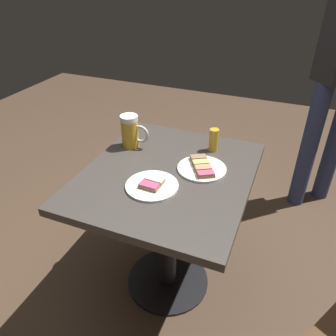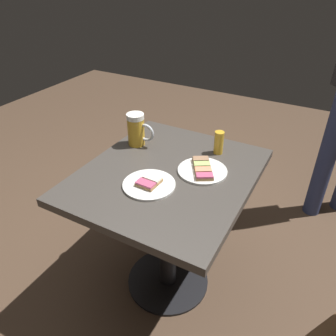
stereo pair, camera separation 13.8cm
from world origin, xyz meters
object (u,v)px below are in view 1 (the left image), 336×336
plate_near (202,168)px  plate_far (152,185)px  beer_mug (131,131)px  beer_glass_small (214,140)px

plate_near → plate_far: (-0.15, -0.20, -0.00)m
plate_near → beer_mug: bearing=169.2°
plate_far → plate_near: bearing=53.1°
plate_near → beer_glass_small: bearing=90.4°
beer_mug → plate_far: bearing=-49.3°
beer_glass_small → plate_far: bearing=-111.0°
plate_near → beer_mug: beer_mug is taller
plate_near → beer_glass_small: 0.19m
plate_far → beer_mug: 0.37m
plate_far → beer_glass_small: 0.42m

